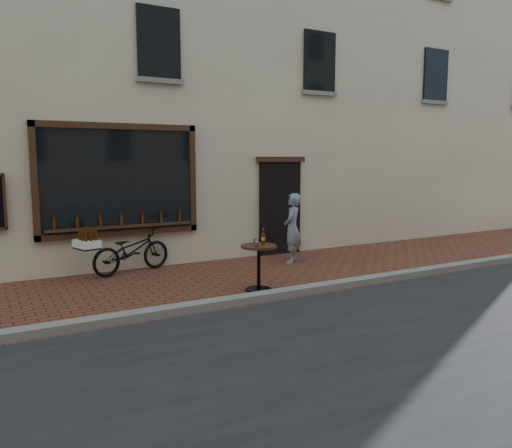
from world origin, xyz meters
TOP-DOWN VIEW (x-y plane):
  - ground at (0.00, 0.00)m, footprint 90.00×90.00m
  - kerb at (0.00, 0.20)m, footprint 90.00×0.25m
  - shop_building at (0.00, 6.50)m, footprint 28.00×6.20m
  - cargo_bicycle at (-1.80, 3.19)m, footprint 2.04×1.09m
  - bistro_table at (-0.22, 0.74)m, footprint 0.62×0.62m
  - pedestrian at (1.59, 2.44)m, footprint 0.65×0.65m

SIDE VIEW (x-z plane):
  - ground at x=0.00m, z-range 0.00..0.00m
  - kerb at x=0.00m, z-range 0.00..0.12m
  - cargo_bicycle at x=-1.80m, z-range -0.02..0.94m
  - bistro_table at x=-0.22m, z-range 0.04..1.10m
  - pedestrian at x=1.59m, z-range 0.00..1.53m
  - shop_building at x=0.00m, z-range 0.00..10.00m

